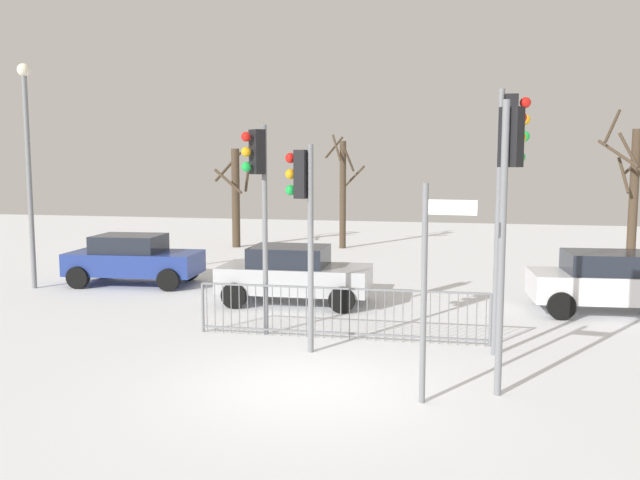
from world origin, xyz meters
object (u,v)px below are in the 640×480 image
object	(u,v)px
traffic_light_foreground_right	(303,201)
street_lamp	(28,151)
traffic_light_rear_left	(258,182)
bare_tree_right	(343,190)
car_blue_far	(133,259)
direction_sign_post	(428,282)
bare_tree_left	(236,195)
car_white_near	(611,281)
car_silver_mid	(294,274)
traffic_light_rear_right	(509,181)
traffic_light_mid_right	(508,163)
bare_tree_centre	(632,192)

from	to	relation	value
traffic_light_foreground_right	street_lamp	distance (m)	10.23
traffic_light_rear_left	street_lamp	distance (m)	8.73
street_lamp	bare_tree_right	distance (m)	12.89
car_blue_far	direction_sign_post	bearing A→B (deg)	-46.25
traffic_light_foreground_right	car_blue_far	xyz separation A→B (m)	(-6.56, 5.79, -2.12)
car_blue_far	bare_tree_left	world-z (taller)	bare_tree_left
car_white_near	car_silver_mid	bearing A→B (deg)	179.42
direction_sign_post	street_lamp	xyz separation A→B (m)	(-11.52, 6.96, 2.05)
traffic_light_rear_right	bare_tree_right	world-z (taller)	bare_tree_right
traffic_light_foreground_right	traffic_light_rear_right	bearing A→B (deg)	-101.69
car_silver_mid	traffic_light_mid_right	bearing A→B (deg)	-37.78
bare_tree_centre	bare_tree_right	distance (m)	11.00
car_silver_mid	traffic_light_rear_right	bearing A→B (deg)	-51.25
traffic_light_foreground_right	car_white_near	distance (m)	8.24
car_blue_far	street_lamp	xyz separation A→B (m)	(-2.51, -1.16, 3.13)
traffic_light_rear_left	car_white_near	world-z (taller)	traffic_light_rear_left
traffic_light_rear_left	traffic_light_rear_right	world-z (taller)	traffic_light_rear_right
traffic_light_mid_right	bare_tree_right	world-z (taller)	traffic_light_mid_right
traffic_light_mid_right	car_white_near	size ratio (longest dim) A/B	1.25
traffic_light_rear_left	car_blue_far	size ratio (longest dim) A/B	1.11
car_silver_mid	bare_tree_centre	xyz separation A→B (m)	(9.56, 7.30, 1.84)
car_silver_mid	bare_tree_left	xyz separation A→B (m)	(-5.22, 10.49, 1.43)
car_silver_mid	street_lamp	distance (m)	8.40
traffic_light_foreground_right	bare_tree_left	world-z (taller)	bare_tree_left
traffic_light_mid_right	direction_sign_post	distance (m)	3.56
traffic_light_foreground_right	traffic_light_rear_right	size ratio (longest dim) A/B	0.87
street_lamp	traffic_light_mid_right	bearing A→B (deg)	-17.85
car_white_near	car_silver_mid	distance (m)	7.71
traffic_light_rear_right	traffic_light_mid_right	bearing A→B (deg)	120.77
car_white_near	traffic_light_rear_left	bearing A→B (deg)	-158.09
traffic_light_mid_right	car_white_near	bearing A→B (deg)	143.10
street_lamp	bare_tree_left	bearing A→B (deg)	75.68
traffic_light_mid_right	bare_tree_right	size ratio (longest dim) A/B	1.04
traffic_light_foreground_right	bare_tree_centre	distance (m)	14.18
car_white_near	direction_sign_post	bearing A→B (deg)	-123.75
car_white_near	bare_tree_right	world-z (taller)	bare_tree_right
traffic_light_mid_right	traffic_light_rear_right	size ratio (longest dim) A/B	1.08
traffic_light_mid_right	car_blue_far	distance (m)	11.88
traffic_light_rear_right	car_white_near	bearing A→B (deg)	99.36
traffic_light_rear_left	street_lamp	size ratio (longest dim) A/B	0.69
traffic_light_mid_right	car_silver_mid	bearing A→B (deg)	-130.56
car_blue_far	car_silver_mid	size ratio (longest dim) A/B	1.02
traffic_light_rear_right	bare_tree_right	bearing A→B (deg)	141.65
bare_tree_left	traffic_light_rear_right	bearing A→B (deg)	-58.23
traffic_light_mid_right	car_blue_far	size ratio (longest dim) A/B	1.26
traffic_light_foreground_right	car_blue_far	size ratio (longest dim) A/B	1.00
traffic_light_foreground_right	direction_sign_post	xyz separation A→B (m)	(2.46, -2.32, -1.03)
traffic_light_mid_right	car_blue_far	xyz separation A→B (m)	(-10.26, 5.27, -2.83)
car_white_near	bare_tree_right	xyz separation A→B (m)	(-8.45, 10.61, 1.64)
traffic_light_foreground_right	bare_tree_centre	xyz separation A→B (m)	(8.28, 11.51, -0.28)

